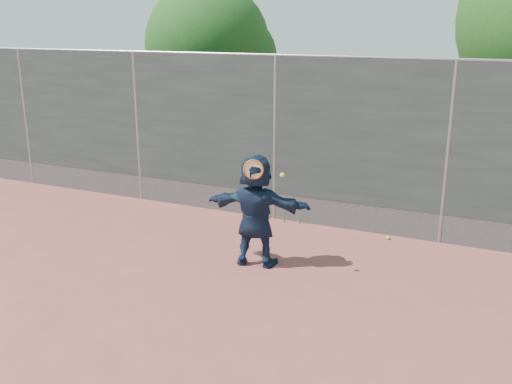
% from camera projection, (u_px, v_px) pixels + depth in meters
% --- Properties ---
extents(ground, '(80.00, 80.00, 0.00)m').
position_uv_depth(ground, '(175.00, 296.00, 7.69)').
color(ground, '#9E4C42').
rests_on(ground, ground).
extents(player, '(1.65, 0.73, 1.72)m').
position_uv_depth(player, '(256.00, 210.00, 8.49)').
color(player, '#16263E').
rests_on(player, ground).
extents(ball_ground, '(0.07, 0.07, 0.07)m').
position_uv_depth(ball_ground, '(388.00, 238.00, 9.69)').
color(ball_ground, '#CEF235').
rests_on(ball_ground, ground).
extents(fence, '(20.00, 0.06, 3.03)m').
position_uv_depth(fence, '(275.00, 135.00, 10.30)').
color(fence, '#38423D').
rests_on(fence, ground).
extents(swing_action, '(0.62, 0.14, 0.51)m').
position_uv_depth(swing_action, '(256.00, 171.00, 8.09)').
color(swing_action, orange).
rests_on(swing_action, ground).
extents(tree_left, '(3.15, 3.00, 4.53)m').
position_uv_depth(tree_left, '(214.00, 49.00, 13.70)').
color(tree_left, '#382314').
rests_on(tree_left, ground).
extents(weed_clump, '(0.68, 0.07, 0.30)m').
position_uv_depth(weed_clump, '(286.00, 215.00, 10.50)').
color(weed_clump, '#387226').
rests_on(weed_clump, ground).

